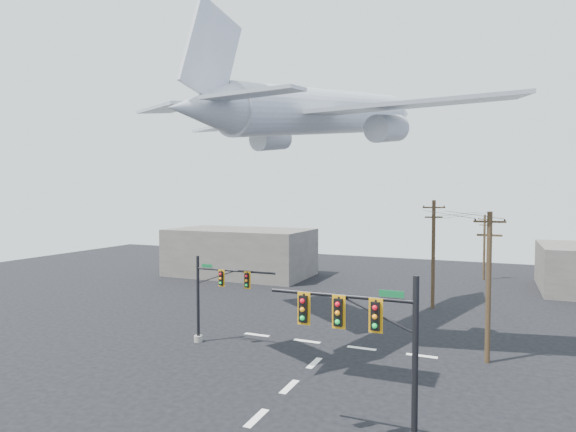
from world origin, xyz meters
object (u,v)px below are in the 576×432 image
at_px(signal_mast_far, 214,297).
at_px(utility_pole_c, 484,246).
at_px(utility_pole_b, 433,252).
at_px(signal_mast_near, 376,352).
at_px(utility_pole_a, 489,284).
at_px(airliner, 326,113).

xyz_separation_m(signal_mast_far, utility_pole_c, (17.06, 34.87, 0.86)).
height_order(utility_pole_b, utility_pole_c, utility_pole_b).
height_order(signal_mast_near, utility_pole_a, utility_pole_a).
bearing_deg(utility_pole_c, airliner, -91.92).
relative_size(signal_mast_far, airliner, 0.21).
bearing_deg(utility_pole_a, signal_mast_far, -166.86).
xyz_separation_m(signal_mast_near, utility_pole_b, (-0.65, 26.62, 1.09)).
bearing_deg(utility_pole_c, utility_pole_a, -70.67).
relative_size(signal_mast_near, signal_mast_far, 1.16).
xyz_separation_m(signal_mast_near, signal_mast_far, (-13.58, 9.52, -0.80)).
bearing_deg(signal_mast_far, utility_pole_b, 52.90).
xyz_separation_m(utility_pole_b, utility_pole_c, (4.12, 17.76, -1.03)).
height_order(signal_mast_near, utility_pole_b, utility_pole_b).
xyz_separation_m(signal_mast_near, utility_pole_c, (3.48, 44.39, 0.06)).
distance_m(utility_pole_a, airliner, 16.37).
distance_m(signal_mast_far, airliner, 15.69).
bearing_deg(utility_pole_b, utility_pole_c, 66.43).
bearing_deg(airliner, signal_mast_near, -139.88).
bearing_deg(signal_mast_near, airliner, 115.59).
height_order(signal_mast_near, utility_pole_c, utility_pole_c).
xyz_separation_m(utility_pole_c, airliner, (-10.70, -29.32, 12.37)).
distance_m(utility_pole_b, airliner, 17.47).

